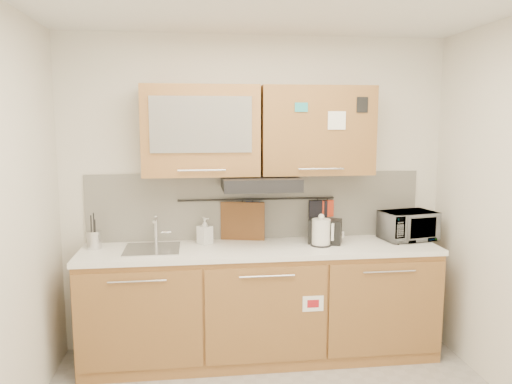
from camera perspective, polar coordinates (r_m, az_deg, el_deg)
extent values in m
plane|color=silver|center=(4.20, 0.04, -0.18)|extent=(3.20, 0.00, 3.20)
cube|color=#AB723C|center=(4.13, 0.57, -12.69)|extent=(2.80, 0.60, 0.88)
cube|color=black|center=(4.28, 0.56, -17.58)|extent=(2.80, 0.54, 0.10)
cube|color=#956135|center=(3.82, -13.24, -14.22)|extent=(0.91, 0.02, 0.74)
cylinder|color=silver|center=(3.69, -13.44, -9.90)|extent=(0.41, 0.01, 0.01)
cube|color=#956135|center=(3.83, 1.22, -13.92)|extent=(0.91, 0.02, 0.74)
cylinder|color=silver|center=(3.70, 1.29, -9.61)|extent=(0.41, 0.01, 0.01)
cube|color=#956135|center=(4.06, 14.70, -12.87)|extent=(0.91, 0.02, 0.74)
cylinder|color=silver|center=(3.94, 15.00, -8.77)|extent=(0.41, 0.01, 0.01)
cube|color=white|center=(3.98, 0.60, -6.54)|extent=(2.82, 0.62, 0.04)
cube|color=silver|center=(4.20, 0.06, -1.55)|extent=(2.80, 0.02, 0.56)
cube|color=#AB723C|center=(3.95, -6.33, 6.96)|extent=(0.90, 0.35, 0.70)
cube|color=silver|center=(3.76, -6.30, 7.67)|extent=(0.76, 0.02, 0.42)
cube|color=#956135|center=(4.07, 6.84, 6.99)|extent=(0.90, 0.35, 0.70)
cube|color=white|center=(3.92, 9.22, 8.07)|extent=(0.14, 0.00, 0.14)
cube|color=black|center=(3.94, 0.49, 1.02)|extent=(0.60, 0.46, 0.10)
cube|color=silver|center=(3.96, -11.78, -6.54)|extent=(0.42, 0.40, 0.03)
cylinder|color=silver|center=(4.09, -11.37, -4.28)|extent=(0.03, 0.03, 0.24)
cylinder|color=silver|center=(3.99, -11.49, -3.12)|extent=(0.02, 0.18, 0.02)
cylinder|color=black|center=(4.16, 0.12, -0.83)|extent=(1.30, 0.02, 0.02)
cylinder|color=silver|center=(4.10, -18.02, -5.21)|extent=(0.14, 0.14, 0.14)
cylinder|color=black|center=(4.10, -18.29, -4.35)|extent=(0.01, 0.01, 0.26)
cylinder|color=black|center=(4.07, -17.89, -4.61)|extent=(0.01, 0.01, 0.23)
cylinder|color=black|center=(4.10, -18.01, -4.20)|extent=(0.01, 0.01, 0.28)
cylinder|color=black|center=(4.07, -18.28, -4.82)|extent=(0.01, 0.01, 0.21)
cylinder|color=silver|center=(4.01, 7.44, -4.60)|extent=(0.19, 0.19, 0.21)
sphere|color=silver|center=(3.99, 7.48, -2.83)|extent=(0.05, 0.05, 0.05)
cube|color=silver|center=(4.00, 8.76, -4.54)|extent=(0.03, 0.03, 0.14)
cylinder|color=black|center=(4.04, 7.42, -5.98)|extent=(0.17, 0.17, 0.01)
cube|color=black|center=(4.10, 7.90, -4.48)|extent=(0.30, 0.24, 0.20)
cube|color=black|center=(4.08, 7.28, -3.21)|extent=(0.11, 0.13, 0.01)
cube|color=black|center=(4.07, 8.58, -3.26)|extent=(0.11, 0.13, 0.01)
imported|color=#999999|center=(4.36, 16.98, -3.70)|extent=(0.48, 0.38, 0.24)
imported|color=#999999|center=(4.06, -5.87, -4.42)|extent=(0.14, 0.14, 0.22)
cube|color=brown|center=(4.17, -1.53, -4.23)|extent=(0.36, 0.11, 0.45)
cube|color=#21439B|center=(4.16, -0.35, -2.56)|extent=(0.13, 0.06, 0.21)
cube|color=black|center=(4.26, 7.08, -2.58)|extent=(0.15, 0.05, 0.24)
cube|color=red|center=(4.27, 8.18, -1.89)|extent=(0.11, 0.06, 0.14)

